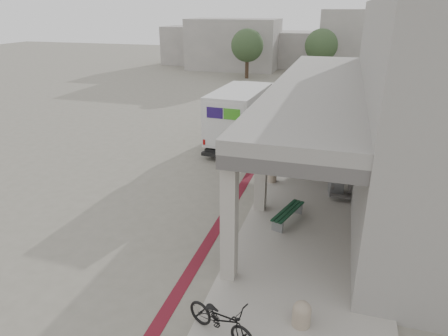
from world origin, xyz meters
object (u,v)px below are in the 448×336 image
(fedex_truck, at_px, (244,113))
(bench, at_px, (288,214))
(utility_cabinet, at_px, (336,181))
(bicycle_black, at_px, (221,319))

(fedex_truck, bearing_deg, bench, -63.52)
(fedex_truck, relative_size, utility_cabinet, 6.38)
(fedex_truck, distance_m, bicycle_black, 13.89)
(bench, bearing_deg, utility_cabinet, 78.77)
(fedex_truck, relative_size, bench, 3.87)
(fedex_truck, xyz_separation_m, bicycle_black, (2.87, -13.55, -0.99))
(bicycle_black, bearing_deg, bench, 14.65)
(utility_cabinet, bearing_deg, bicycle_black, -113.69)
(fedex_truck, relative_size, bicycle_black, 4.00)
(utility_cabinet, distance_m, bicycle_black, 8.27)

